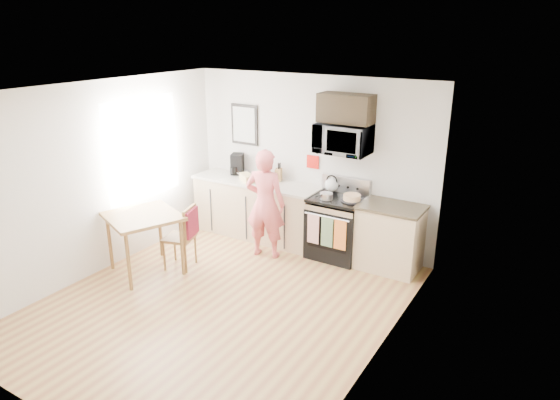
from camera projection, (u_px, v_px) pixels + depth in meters
The scene contains 28 objects.
floor at pixel (221, 303), 6.19m from camera, with size 4.60×4.60×0.00m, color brown.
back_wall at pixel (310, 161), 7.62m from camera, with size 4.00×0.04×2.60m, color silver.
front_wall at pixel (35, 290), 3.91m from camera, with size 4.00×0.04×2.60m, color silver.
left_wall at pixel (100, 179), 6.74m from camera, with size 0.04×4.60×2.60m, color silver.
right_wall at pixel (382, 241), 4.78m from camera, with size 0.04×4.60×2.60m, color silver.
ceiling at pixel (212, 91), 5.33m from camera, with size 4.00×4.60×0.04m, color white.
window at pixel (144, 149), 7.29m from camera, with size 0.06×1.40×1.50m.
cabinet_left at pixel (257, 210), 8.05m from camera, with size 2.10×0.60×0.90m, color tan.
countertop_left at pixel (256, 182), 7.89m from camera, with size 2.14×0.64×0.04m, color beige.
cabinet_right at pixel (390, 239), 6.95m from camera, with size 0.84×0.60×0.90m, color tan.
countertop_right at pixel (392, 207), 6.80m from camera, with size 0.88×0.64×0.04m, color black.
range at pixel (337, 229), 7.33m from camera, with size 0.76×0.70×1.16m.
microwave at pixel (343, 139), 6.98m from camera, with size 0.76×0.51×0.42m, color silver.
upper_cabinet at pixel (346, 108), 6.88m from camera, with size 0.76×0.35×0.40m, color black.
wall_art at pixel (244, 125), 8.04m from camera, with size 0.50×0.04×0.65m.
wall_trivet at pixel (313, 162), 7.58m from camera, with size 0.20×0.02×0.20m, color red.
person at pixel (265, 204), 7.23m from camera, with size 0.59×0.39×1.63m, color #D2393D.
dining_table at pixel (143, 222), 6.75m from camera, with size 1.03×1.03×0.85m.
chair at pixel (187, 229), 6.92m from camera, with size 0.51×0.48×0.91m.
knife_block at pixel (279, 175), 7.84m from camera, with size 0.09×0.13×0.20m, color brown.
utensil_crock at pixel (267, 171), 7.93m from camera, with size 0.11×0.11×0.33m.
fruit_bowl at pixel (241, 172), 8.22m from camera, with size 0.25×0.25×0.11m.
milk_carton at pixel (262, 173), 7.85m from camera, with size 0.10×0.10×0.25m, color tan.
coffee_maker at pixel (237, 165), 8.20m from camera, with size 0.27×0.31×0.34m.
bread_bag at pixel (247, 178), 7.83m from camera, with size 0.31×0.14×0.11m, color tan.
cake at pixel (352, 198), 6.99m from camera, with size 0.30×0.30×0.10m.
kettle at pixel (332, 184), 7.38m from camera, with size 0.20×0.20×0.26m.
pot at pixel (326, 196), 7.07m from camera, with size 0.18×0.31×0.09m.
Camera 1 is at (3.44, -4.25, 3.25)m, focal length 32.00 mm.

